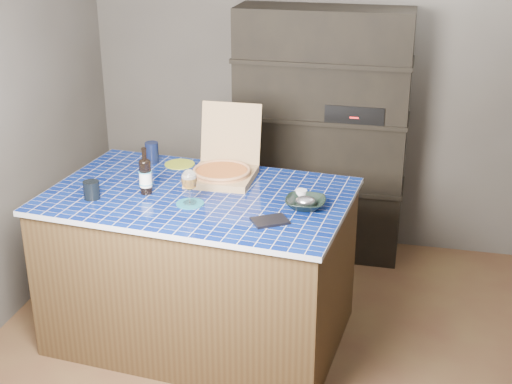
% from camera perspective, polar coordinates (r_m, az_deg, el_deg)
% --- Properties ---
extents(room, '(3.50, 3.50, 3.50)m').
position_cam_1_polar(room, '(3.58, 1.87, 2.53)').
color(room, brown).
rests_on(room, ground).
extents(shelving_unit, '(1.20, 0.41, 1.80)m').
position_cam_1_polar(shelving_unit, '(5.13, 5.23, 4.55)').
color(shelving_unit, black).
rests_on(shelving_unit, floor).
extents(kitchen_island, '(1.78, 1.22, 0.93)m').
position_cam_1_polar(kitchen_island, '(4.23, -4.46, -5.92)').
color(kitchen_island, '#42301A').
rests_on(kitchen_island, floor).
extents(pizza_box, '(0.37, 0.45, 0.40)m').
position_cam_1_polar(pizza_box, '(4.22, -2.67, 1.81)').
color(pizza_box, tan).
rests_on(pizza_box, kitchen_island).
extents(mead_bottle, '(0.07, 0.07, 0.27)m').
position_cam_1_polar(mead_bottle, '(4.04, -8.84, 1.30)').
color(mead_bottle, black).
rests_on(mead_bottle, kitchen_island).
extents(teal_trivet, '(0.15, 0.15, 0.01)m').
position_cam_1_polar(teal_trivet, '(3.90, -5.29, -0.93)').
color(teal_trivet, '#176477').
rests_on(teal_trivet, kitchen_island).
extents(wine_glass, '(0.09, 0.09, 0.20)m').
position_cam_1_polar(wine_glass, '(3.85, -5.36, 0.92)').
color(wine_glass, white).
rests_on(wine_glass, teal_trivet).
extents(tumbler, '(0.09, 0.09, 0.10)m').
position_cam_1_polar(tumbler, '(4.04, -13.02, 0.16)').
color(tumbler, black).
rests_on(tumbler, kitchen_island).
extents(dvd_case, '(0.22, 0.20, 0.01)m').
position_cam_1_polar(dvd_case, '(3.67, 1.12, -2.32)').
color(dvd_case, black).
rests_on(dvd_case, kitchen_island).
extents(bowl, '(0.23, 0.23, 0.05)m').
position_cam_1_polar(bowl, '(3.84, 3.97, -0.90)').
color(bowl, black).
rests_on(bowl, kitchen_island).
extents(foil_contents, '(0.11, 0.09, 0.05)m').
position_cam_1_polar(foil_contents, '(3.83, 3.98, -0.72)').
color(foil_contents, '#AAA9B5').
rests_on(foil_contents, bowl).
extents(white_jar, '(0.07, 0.07, 0.06)m').
position_cam_1_polar(white_jar, '(3.94, 3.62, -0.22)').
color(white_jar, silver).
rests_on(white_jar, kitchen_island).
extents(navy_cup, '(0.08, 0.08, 0.13)m').
position_cam_1_polar(navy_cup, '(4.53, -8.33, 3.15)').
color(navy_cup, black).
rests_on(navy_cup, kitchen_island).
extents(green_trivet, '(0.19, 0.19, 0.01)m').
position_cam_1_polar(green_trivet, '(4.49, -6.12, 2.23)').
color(green_trivet, '#8E9E21').
rests_on(green_trivet, kitchen_island).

